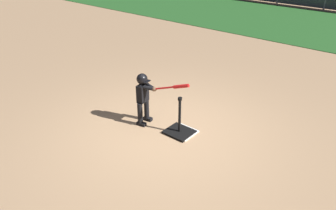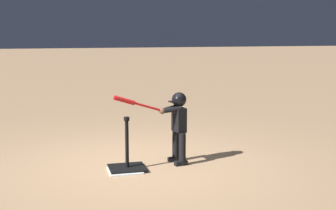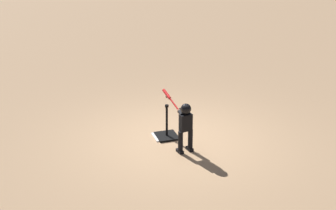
{
  "view_description": "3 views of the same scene",
  "coord_description": "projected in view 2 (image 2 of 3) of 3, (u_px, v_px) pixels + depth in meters",
  "views": [
    {
      "loc": [
        3.27,
        -3.9,
        3.27
      ],
      "look_at": [
        0.08,
        -0.04,
        0.62
      ],
      "focal_mm": 35.0,
      "sensor_mm": 36.0,
      "label": 1
    },
    {
      "loc": [
        1.21,
        6.2,
        1.86
      ],
      "look_at": [
        -0.36,
        0.22,
        0.88
      ],
      "focal_mm": 50.0,
      "sensor_mm": 36.0,
      "label": 2
    },
    {
      "loc": [
        -8.33,
        2.86,
        4.22
      ],
      "look_at": [
        0.1,
        0.15,
        0.76
      ],
      "focal_mm": 50.0,
      "sensor_mm": 36.0,
      "label": 3
    }
  ],
  "objects": [
    {
      "name": "batter_child",
      "position": [
        176.0,
        119.0,
        6.53
      ],
      "size": [
        1.05,
        0.35,
        1.03
      ],
      "color": "black",
      "rests_on": "ground_plane"
    },
    {
      "name": "ground_plane",
      "position": [
        139.0,
        166.0,
        6.52
      ],
      "size": [
        90.0,
        90.0,
        0.0
      ],
      "primitive_type": "plane",
      "color": "tan"
    },
    {
      "name": "home_plate",
      "position": [
        125.0,
        170.0,
        6.26
      ],
      "size": [
        0.44,
        0.44,
        0.02
      ],
      "primitive_type": "cube",
      "rotation": [
        0.0,
        0.0,
        0.0
      ],
      "color": "white",
      "rests_on": "ground_plane"
    },
    {
      "name": "batting_tee",
      "position": [
        127.0,
        164.0,
        6.31
      ],
      "size": [
        0.49,
        0.44,
        0.73
      ],
      "color": "black",
      "rests_on": "ground_plane"
    }
  ]
}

